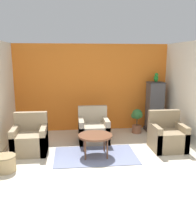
% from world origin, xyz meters
% --- Properties ---
extents(ground_plane, '(20.00, 20.00, 0.00)m').
position_xyz_m(ground_plane, '(0.00, 0.00, 0.00)').
color(ground_plane, beige).
rests_on(ground_plane, ground).
extents(wall_back_accent, '(4.48, 0.06, 2.47)m').
position_xyz_m(wall_back_accent, '(0.00, 3.11, 1.24)').
color(wall_back_accent, orange).
rests_on(wall_back_accent, ground_plane).
extents(wall_right, '(0.06, 3.08, 2.47)m').
position_xyz_m(wall_right, '(2.21, 1.54, 1.24)').
color(wall_right, silver).
rests_on(wall_right, ground_plane).
extents(area_rug, '(1.77, 1.17, 0.01)m').
position_xyz_m(area_rug, '(-0.12, 1.04, 0.01)').
color(area_rug, slate).
rests_on(area_rug, ground_plane).
extents(coffee_table, '(0.74, 0.74, 0.48)m').
position_xyz_m(coffee_table, '(-0.12, 1.04, 0.43)').
color(coffee_table, brown).
rests_on(coffee_table, ground_plane).
extents(armchair_left, '(0.75, 0.74, 0.88)m').
position_xyz_m(armchair_left, '(-1.55, 1.41, 0.30)').
color(armchair_left, '#9E896B').
rests_on(armchair_left, ground_plane).
extents(armchair_right, '(0.75, 0.74, 0.88)m').
position_xyz_m(armchair_right, '(1.59, 1.27, 0.30)').
color(armchair_right, '#8E7A5B').
rests_on(armchair_right, ground_plane).
extents(armchair_middle, '(0.75, 0.74, 0.88)m').
position_xyz_m(armchair_middle, '(-0.06, 1.99, 0.30)').
color(armchair_middle, tan).
rests_on(armchair_middle, ground_plane).
extents(birdcage, '(0.48, 0.48, 1.42)m').
position_xyz_m(birdcage, '(1.77, 2.72, 0.70)').
color(birdcage, '#353539').
rests_on(birdcage, ground_plane).
extents(parrot, '(0.12, 0.22, 0.26)m').
position_xyz_m(parrot, '(1.77, 2.72, 1.54)').
color(parrot, '#1E842D').
rests_on(parrot, birdcage).
extents(potted_plant, '(0.31, 0.29, 0.69)m').
position_xyz_m(potted_plant, '(1.22, 2.59, 0.40)').
color(potted_plant, brown).
rests_on(potted_plant, ground_plane).
extents(wicker_basket, '(0.41, 0.41, 0.31)m').
position_xyz_m(wicker_basket, '(-1.88, 0.48, 0.16)').
color(wicker_basket, tan).
rests_on(wicker_basket, ground_plane).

